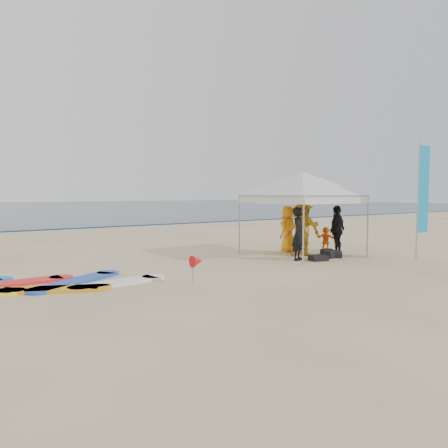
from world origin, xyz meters
TOP-DOWN VIEW (x-y plane):
  - ground at (0.00, 0.00)m, footprint 120.00×120.00m
  - shoreline_foam at (0.00, 18.20)m, footprint 160.00×1.20m
  - person_black_a at (3.42, 2.35)m, footprint 0.70×0.62m
  - person_yellow at (4.17, 2.83)m, footprint 1.18×1.12m
  - person_orange_a at (4.54, 3.26)m, footprint 1.34×1.10m
  - person_black_b at (5.38, 2.51)m, footprint 1.03×0.63m
  - person_orange_b at (4.46, 3.88)m, footprint 0.91×0.75m
  - person_seated at (5.81, 3.36)m, footprint 0.48×0.84m
  - canopy_tent at (4.29, 3.06)m, footprint 4.16×4.16m
  - feather_flag at (6.65, 0.28)m, footprint 0.61×0.04m
  - marker_pennant at (-0.91, 1.28)m, footprint 0.28×0.28m
  - gear_pile at (4.50, 2.13)m, footprint 1.67×1.12m
  - surfboard_spread at (-4.38, 2.90)m, footprint 5.45×2.99m

SIDE VIEW (x-z plane):
  - ground at x=0.00m, z-range 0.00..0.00m
  - shoreline_foam at x=0.00m, z-range 0.00..0.01m
  - surfboard_spread at x=-4.38m, z-range 0.00..0.07m
  - gear_pile at x=4.50m, z-range -0.01..0.21m
  - person_seated at x=5.81m, z-range 0.00..0.86m
  - marker_pennant at x=-0.91m, z-range 0.18..0.81m
  - person_orange_b at x=4.46m, z-range 0.00..1.61m
  - person_black_a at x=3.42m, z-range 0.00..1.62m
  - person_black_b at x=5.38m, z-range 0.00..1.64m
  - person_orange_a at x=4.54m, z-range 0.00..1.80m
  - person_yellow at x=4.17m, z-range 0.00..1.92m
  - feather_flag at x=6.65m, z-range 0.32..3.92m
  - canopy_tent at x=4.29m, z-range 1.16..4.30m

